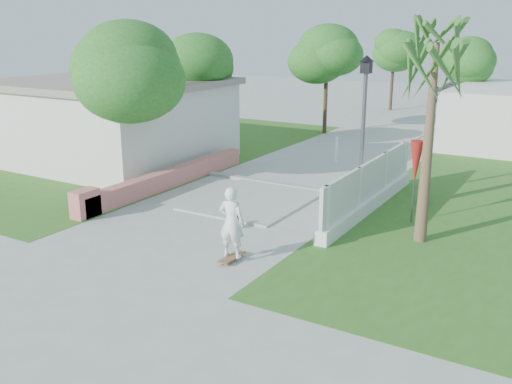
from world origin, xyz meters
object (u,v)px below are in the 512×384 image
Objects in this scene: street_lamp at (363,125)px; parked_car at (465,92)px; patio_umbrella at (416,163)px; dog at (235,222)px; skateboarder at (231,216)px; bollard at (336,149)px.

street_lamp reaches higher than parked_car.
parked_car is (-4.07, 27.08, -0.87)m from patio_umbrella.
street_lamp is 0.93× the size of parked_car.
dog is (-3.94, -2.92, -1.50)m from patio_umbrella.
skateboarder is at bearing -63.36° from dog.
skateboarder is 31.06m from parked_car.
dog is at bearing -117.48° from street_lamp.
street_lamp is at bearing -59.04° from bollard.
bollard is 7.25m from patio_umbrella.
parked_car is (-2.17, 26.08, -1.61)m from street_lamp.
street_lamp is 1.93× the size of patio_umbrella.
parked_car is (-0.72, 31.06, 0.06)m from skateboarder.
bollard is 8.45m from dog.
bollard is at bearing 91.99° from dog.
dog is (0.66, -8.42, -0.40)m from bollard.
parked_car is (0.53, 21.58, 0.23)m from bollard.
street_lamp is 1.78× the size of skateboarder.
parked_car reaches higher than dog.
bollard is 21.58m from parked_car.
street_lamp reaches higher than patio_umbrella.
skateboarder is (1.25, -9.48, 0.17)m from bollard.
bollard is 9.56m from skateboarder.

